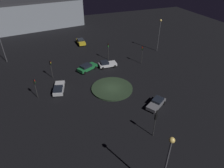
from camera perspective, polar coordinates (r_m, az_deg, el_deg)
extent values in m
plane|color=black|center=(39.07, 0.00, -1.42)|extent=(114.91, 114.91, 0.00)
cylinder|color=#263823|center=(38.98, 0.00, -1.24)|extent=(8.11, 8.11, 0.30)
cube|color=slate|center=(35.16, 12.56, -5.60)|extent=(3.64, 4.45, 0.60)
cube|color=black|center=(35.27, 13.07, -4.49)|extent=(2.29, 2.41, 0.42)
cylinder|color=black|center=(34.02, 12.65, -7.80)|extent=(0.52, 0.65, 0.63)
cylinder|color=black|center=(34.53, 10.10, -6.73)|extent=(0.52, 0.65, 0.63)
cylinder|color=black|center=(36.22, 14.79, -5.26)|extent=(0.52, 0.65, 0.63)
cylinder|color=black|center=(36.70, 12.36, -4.29)|extent=(0.52, 0.65, 0.63)
cube|color=silver|center=(39.50, -14.96, -1.17)|extent=(4.76, 2.91, 0.66)
cube|color=black|center=(38.37, -15.24, -1.34)|extent=(2.35, 2.07, 0.44)
cylinder|color=black|center=(41.16, -15.89, -0.37)|extent=(0.64, 0.37, 0.60)
cylinder|color=black|center=(40.85, -13.38, -0.23)|extent=(0.64, 0.37, 0.60)
cylinder|color=black|center=(38.56, -16.49, -2.98)|extent=(0.64, 0.37, 0.60)
cylinder|color=black|center=(38.23, -13.80, -2.84)|extent=(0.64, 0.37, 0.60)
cube|color=gold|center=(60.24, -8.95, 11.87)|extent=(4.46, 1.94, 0.74)
cube|color=black|center=(60.22, -9.05, 12.48)|extent=(1.93, 1.68, 0.49)
cylinder|color=black|center=(59.12, -7.63, 11.18)|extent=(0.71, 0.23, 0.71)
cylinder|color=black|center=(58.73, -9.43, 10.87)|extent=(0.71, 0.23, 0.71)
cylinder|color=black|center=(62.02, -8.43, 12.18)|extent=(0.71, 0.23, 0.71)
cylinder|color=black|center=(61.65, -10.15, 11.89)|extent=(0.71, 0.23, 0.71)
cube|color=white|center=(46.69, -1.25, 5.68)|extent=(2.05, 4.14, 0.65)
cube|color=black|center=(46.23, -2.17, 6.18)|extent=(1.73, 1.82, 0.53)
cylinder|color=black|center=(48.05, 0.08, 6.09)|extent=(0.24, 0.65, 0.65)
cylinder|color=black|center=(46.46, 0.84, 5.09)|extent=(0.24, 0.65, 0.65)
cylinder|color=black|center=(47.28, -3.29, 5.56)|extent=(0.24, 0.65, 0.65)
cylinder|color=black|center=(45.67, -2.63, 4.52)|extent=(0.24, 0.65, 0.65)
cube|color=#1E7238|center=(45.50, -7.08, 4.69)|extent=(3.79, 4.94, 0.67)
cube|color=black|center=(44.98, -7.53, 5.17)|extent=(2.57, 2.88, 0.54)
cylinder|color=black|center=(47.25, -6.34, 5.41)|extent=(0.51, 0.72, 0.69)
cylinder|color=black|center=(46.01, -4.73, 4.70)|extent=(0.51, 0.72, 0.69)
cylinder|color=black|center=(45.39, -9.39, 3.93)|extent=(0.51, 0.72, 0.69)
cylinder|color=black|center=(44.10, -7.80, 3.15)|extent=(0.51, 0.72, 0.69)
cylinder|color=#2D2D2D|center=(43.59, -16.94, 3.45)|extent=(0.12, 0.12, 3.21)
cube|color=black|center=(42.66, -17.38, 5.84)|extent=(0.37, 0.36, 0.90)
sphere|color=#3F0C0C|center=(42.47, -17.27, 6.15)|extent=(0.20, 0.20, 0.20)
sphere|color=yellow|center=(42.58, -17.21, 5.82)|extent=(0.20, 0.20, 0.20)
sphere|color=#0F3819|center=(42.70, -17.16, 5.50)|extent=(0.20, 0.20, 0.20)
cylinder|color=#2D2D2D|center=(49.60, -1.07, 8.81)|extent=(0.12, 0.12, 3.50)
cube|color=black|center=(48.74, -1.09, 11.17)|extent=(0.30, 0.35, 0.90)
sphere|color=#3F0C0C|center=(48.50, -1.09, 11.40)|extent=(0.20, 0.20, 0.20)
sphere|color=#4C380F|center=(48.60, -1.08, 11.11)|extent=(0.20, 0.20, 0.20)
sphere|color=#1EE53F|center=(48.70, -1.08, 10.81)|extent=(0.20, 0.20, 0.20)
cylinder|color=#2D2D2D|center=(48.21, 8.56, 7.71)|extent=(0.12, 0.12, 3.52)
cube|color=black|center=(47.32, 8.78, 10.13)|extent=(0.37, 0.35, 0.90)
sphere|color=red|center=(47.10, 8.73, 10.38)|extent=(0.20, 0.20, 0.20)
sphere|color=#4C380F|center=(47.20, 8.70, 10.08)|extent=(0.20, 0.20, 0.20)
sphere|color=#0F3819|center=(47.30, 8.67, 9.78)|extent=(0.20, 0.20, 0.20)
cylinder|color=#2D2D2D|center=(29.35, 12.00, -12.22)|extent=(0.12, 0.12, 3.23)
cube|color=black|center=(27.94, 12.49, -9.23)|extent=(0.25, 0.32, 0.90)
sphere|color=#3F0C0C|center=(27.84, 12.38, -8.64)|extent=(0.20, 0.20, 0.20)
sphere|color=#4C380F|center=(28.02, 12.31, -9.05)|extent=(0.20, 0.20, 0.20)
sphere|color=#1EE53F|center=(28.20, 12.25, -9.46)|extent=(0.20, 0.20, 0.20)
cylinder|color=#2D2D2D|center=(38.32, -20.92, -1.91)|extent=(0.12, 0.12, 3.07)
cube|color=black|center=(37.29, -21.51, 0.60)|extent=(0.33, 0.26, 0.90)
sphere|color=red|center=(37.12, -21.38, 0.98)|extent=(0.20, 0.20, 0.20)
sphere|color=#4C380F|center=(37.26, -21.30, 0.62)|extent=(0.20, 0.20, 0.20)
sphere|color=#0F3819|center=(37.39, -21.21, 0.27)|extent=(0.20, 0.20, 0.20)
cylinder|color=#4C4C51|center=(54.01, -29.20, 9.98)|extent=(0.18, 0.18, 9.25)
sphere|color=#F9D166|center=(18.61, 16.86, -15.18)|extent=(0.55, 0.55, 0.55)
cylinder|color=#4C4C51|center=(55.30, 13.26, 13.13)|extent=(0.18, 0.18, 8.09)
sphere|color=#F9D166|center=(54.06, 13.85, 17.32)|extent=(0.59, 0.59, 0.59)
cube|color=#8C939E|center=(78.64, -21.63, 17.94)|extent=(14.65, 34.45, 8.91)
cube|color=#333338|center=(77.70, -22.39, 21.31)|extent=(14.65, 34.45, 0.70)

